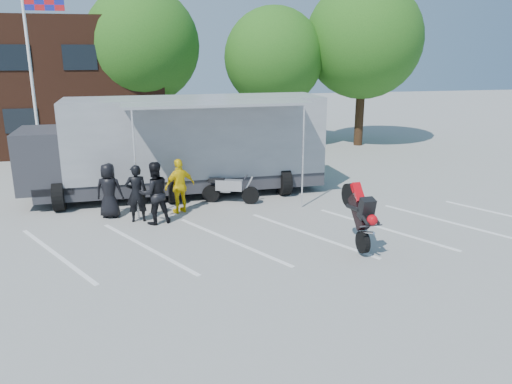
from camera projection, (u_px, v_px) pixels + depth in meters
name	position (u px, v px, depth m)	size (l,w,h in m)	color
ground	(230.00, 254.00, 13.49)	(100.00, 100.00, 0.00)	gray
parking_bay_lines	(224.00, 241.00, 14.43)	(18.00, 5.00, 0.01)	white
flagpole	(36.00, 57.00, 20.22)	(1.61, 0.12, 8.00)	white
tree_left	(142.00, 46.00, 26.60)	(6.12, 6.12, 8.64)	#382314
tree_mid	(274.00, 58.00, 27.27)	(5.44, 5.44, 7.68)	#382314
tree_right	(364.00, 40.00, 27.57)	(6.46, 6.46, 9.12)	#382314
transporter_truck	(185.00, 194.00, 19.25)	(11.51, 5.54, 3.66)	#92949A
parked_motorcycle	(231.00, 203.00, 18.07)	(0.71, 2.13, 1.11)	#ABAAAF
stunt_bike_rider	(350.00, 246.00, 14.07)	(0.81, 1.71, 2.01)	black
spectator_leather_a	(109.00, 190.00, 16.30)	(0.89, 0.58, 1.82)	black
spectator_leather_b	(137.00, 193.00, 15.88)	(0.68, 0.45, 1.87)	black
spectator_leather_c	(154.00, 193.00, 15.67)	(0.97, 0.76, 2.00)	black
spectator_hivis	(180.00, 186.00, 16.77)	(1.09, 0.45, 1.86)	yellow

